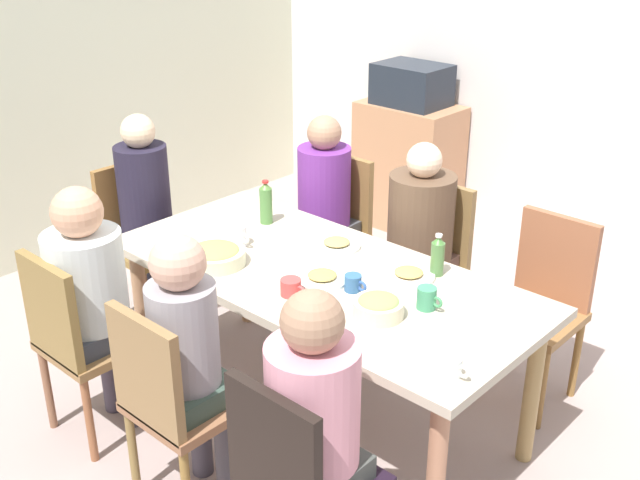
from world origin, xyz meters
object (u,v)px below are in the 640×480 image
object	(u,v)px
chair_5	(427,258)
person_5	(419,230)
chair_1	(140,234)
cup_2	(291,287)
chair_3	(333,224)
chair_6	(172,398)
chair_0	(296,480)
bowl_1	(378,306)
chair_2	(77,337)
plate_0	(409,275)
dining_table	(320,287)
cup_1	(238,236)
bottle_1	(266,203)
person_2	(90,287)
cup_4	(427,298)
side_cabinet	(408,166)
person_0	(315,418)
person_3	(323,199)
chair_4	(542,299)
cup_3	(451,367)
plate_1	(322,278)
bowl_0	(215,255)
microwave	(412,85)
bottle_0	(438,256)
person_1	(146,204)
cup_0	(354,283)

from	to	relation	value
chair_5	person_5	xyz separation A→B (m)	(-0.00, -0.09, 0.19)
chair_1	cup_2	xyz separation A→B (m)	(1.42, -0.24, 0.26)
chair_3	chair_6	distance (m)	1.78
chair_0	bowl_1	xyz separation A→B (m)	(-0.23, 0.70, 0.27)
chair_2	plate_0	distance (m)	1.45
dining_table	chair_3	xyz separation A→B (m)	(-0.66, 0.83, -0.15)
cup_1	bottle_1	bearing A→B (deg)	109.12
dining_table	person_2	world-z (taller)	person_2
chair_6	cup_4	distance (m)	1.06
chair_1	chair_2	size ratio (longest dim) A/B	1.00
chair_3	side_cabinet	xyz separation A→B (m)	(-0.40, 1.27, -0.06)
person_0	person_3	xyz separation A→B (m)	(-1.31, 1.48, -0.01)
dining_table	chair_1	world-z (taller)	chair_1
chair_1	chair_5	distance (m)	1.60
dining_table	side_cabinet	xyz separation A→B (m)	(-1.06, 2.10, -0.21)
bowl_1	cup_2	size ratio (longest dim) A/B	1.64
person_2	cup_4	bearing A→B (deg)	33.37
chair_0	person_5	distance (m)	1.71
person_3	chair_4	size ratio (longest dim) A/B	1.29
dining_table	chair_1	size ratio (longest dim) A/B	2.18
cup_3	plate_1	bearing A→B (deg)	164.35
cup_1	cup_3	world-z (taller)	cup_1
chair_2	person_2	size ratio (longest dim) A/B	0.77
bowl_0	cup_3	xyz separation A→B (m)	(1.27, -0.02, -0.01)
person_5	microwave	size ratio (longest dim) A/B	2.40
chair_6	plate_0	size ratio (longest dim) A/B	3.98
dining_table	plate_1	xyz separation A→B (m)	(0.07, -0.06, 0.09)
bottle_1	bowl_0	bearing A→B (deg)	-70.78
chair_2	chair_5	world-z (taller)	same
chair_0	microwave	world-z (taller)	microwave
plate_0	cup_1	xyz separation A→B (m)	(-0.79, -0.27, 0.03)
bowl_0	plate_0	bearing A→B (deg)	33.21
bowl_0	chair_3	bearing A→B (deg)	103.35
person_5	chair_3	bearing A→B (deg)	172.18
person_2	cup_4	world-z (taller)	person_2
microwave	chair_6	bearing A→B (deg)	-70.08
cup_3	bottle_0	bearing A→B (deg)	128.36
person_2	chair_3	world-z (taller)	person_2
chair_5	side_cabinet	size ratio (longest dim) A/B	1.00
chair_5	person_5	size ratio (longest dim) A/B	0.78
person_3	chair_6	bearing A→B (deg)	-67.32
chair_1	plate_0	bearing A→B (deg)	7.15
person_1	microwave	distance (m)	2.13
person_1	cup_0	bearing A→B (deg)	-1.46
person_5	bottle_0	world-z (taller)	person_5
microwave	chair_2	bearing A→B (deg)	-82.12
person_0	cup_0	world-z (taller)	person_0
chair_2	person_3	size ratio (longest dim) A/B	0.77
plate_0	bottle_0	xyz separation A→B (m)	(0.07, 0.11, 0.08)
person_2	side_cabinet	world-z (taller)	person_2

